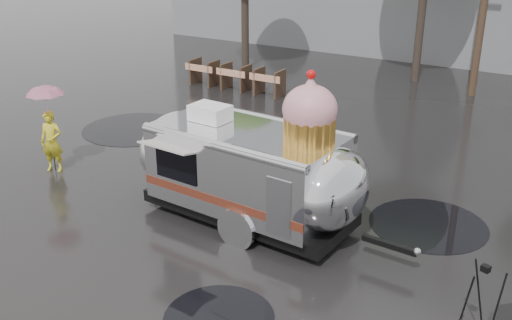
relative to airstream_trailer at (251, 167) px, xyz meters
The scene contains 7 objects.
ground 1.81m from the airstream_trailer, 118.10° to the right, with size 120.00×120.00×0.00m, color black.
puddles 2.83m from the airstream_trailer, 139.48° to the left, with size 12.83×9.19×0.01m.
barricade_row 10.81m from the airstream_trailer, 124.74° to the left, with size 4.30×0.80×1.00m.
airstream_trailer is the anchor object (origin of this frame).
person_left 6.02m from the airstream_trailer, behind, with size 0.59×0.39×1.64m, color gold.
umbrella_pink 6.04m from the airstream_trailer, behind, with size 1.20×1.20×2.37m.
tripod 5.55m from the airstream_trailer, 19.05° to the right, with size 0.62×0.59×1.52m.
Camera 1 is at (6.82, -9.03, 6.37)m, focal length 42.00 mm.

